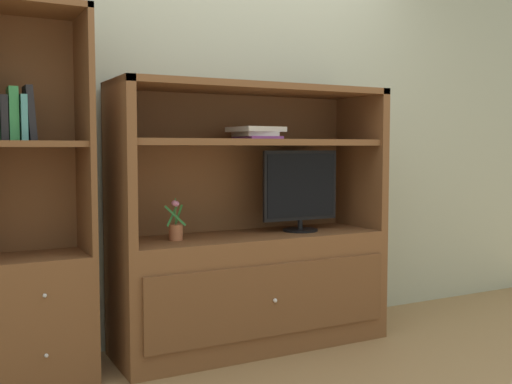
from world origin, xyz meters
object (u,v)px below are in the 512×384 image
at_px(tv_monitor, 300,190).
at_px(bookshelf_tall, 38,263).
at_px(magazine_stack, 256,133).
at_px(media_console, 252,262).
at_px(potted_plant, 176,228).
at_px(upright_book_row, 14,116).

xyz_separation_m(tv_monitor, bookshelf_tall, (-1.51, 0.02, -0.32)).
relative_size(tv_monitor, magazine_stack, 1.49).
xyz_separation_m(tv_monitor, magazine_stack, (-0.29, 0.02, 0.34)).
bearing_deg(magazine_stack, tv_monitor, -3.26).
bearing_deg(media_console, potted_plant, -178.96).
height_order(media_console, magazine_stack, media_console).
bearing_deg(upright_book_row, magazine_stack, 0.17).
relative_size(media_console, tv_monitor, 3.19).
bearing_deg(tv_monitor, upright_book_row, 179.53).
height_order(potted_plant, bookshelf_tall, bookshelf_tall).
height_order(tv_monitor, bookshelf_tall, bookshelf_tall).
bearing_deg(bookshelf_tall, upright_book_row, -173.44).
xyz_separation_m(tv_monitor, upright_book_row, (-1.60, 0.01, 0.40)).
distance_m(media_console, upright_book_row, 1.52).
xyz_separation_m(bookshelf_tall, upright_book_row, (-0.09, -0.01, 0.72)).
height_order(tv_monitor, potted_plant, tv_monitor).
bearing_deg(media_console, magazine_stack, -3.44).
relative_size(magazine_stack, upright_book_row, 1.28).
relative_size(magazine_stack, bookshelf_tall, 0.18).
height_order(media_console, tv_monitor, media_console).
xyz_separation_m(potted_plant, upright_book_row, (-0.81, 0.00, 0.59)).
bearing_deg(tv_monitor, media_console, 176.73).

